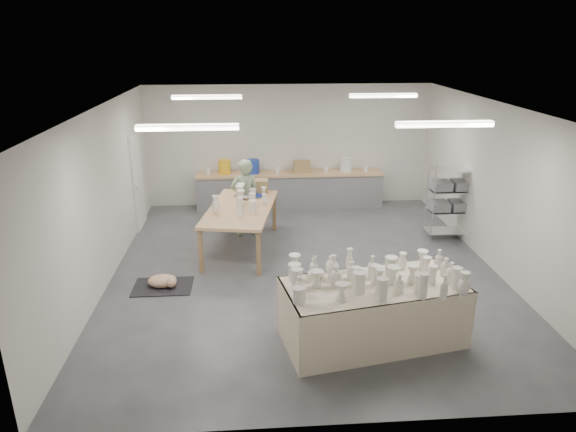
{
  "coord_description": "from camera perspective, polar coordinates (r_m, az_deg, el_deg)",
  "views": [
    {
      "loc": [
        -0.94,
        -8.59,
        4.16
      ],
      "look_at": [
        -0.31,
        0.07,
        1.05
      ],
      "focal_mm": 32.0,
      "sensor_mm": 36.0,
      "label": 1
    }
  ],
  "objects": [
    {
      "name": "cat",
      "position": [
        9.16,
        -13.66,
        -7.01
      ],
      "size": [
        0.52,
        0.39,
        0.21
      ],
      "rotation": [
        0.0,
        0.0,
        0.08
      ],
      "color": "white",
      "rests_on": "rug"
    },
    {
      "name": "back_counter",
      "position": [
        12.84,
        0.15,
        3.08
      ],
      "size": [
        4.6,
        0.6,
        1.24
      ],
      "color": "tan",
      "rests_on": "ground"
    },
    {
      "name": "rug",
      "position": [
        9.23,
        -13.73,
        -7.62
      ],
      "size": [
        1.0,
        0.7,
        0.02
      ],
      "primitive_type": "cube",
      "color": "black",
      "rests_on": "ground"
    },
    {
      "name": "potter",
      "position": [
        10.96,
        -4.78,
        2.02
      ],
      "size": [
        0.69,
        0.52,
        1.69
      ],
      "primitive_type": "imported",
      "rotation": [
        0.0,
        0.0,
        3.35
      ],
      "color": "gray",
      "rests_on": "ground"
    },
    {
      "name": "red_stool",
      "position": [
        11.39,
        -4.69,
        -0.16
      ],
      "size": [
        0.48,
        0.48,
        0.34
      ],
      "rotation": [
        0.0,
        0.0,
        -0.42
      ],
      "color": "#AD1E18",
      "rests_on": "ground"
    },
    {
      "name": "drying_table",
      "position": [
        7.44,
        9.33,
        -10.23
      ],
      "size": [
        2.67,
        1.64,
        1.25
      ],
      "rotation": [
        0.0,
        0.0,
        0.19
      ],
      "color": "olive",
      "rests_on": "ground"
    },
    {
      "name": "work_table",
      "position": [
        10.31,
        -5.05,
        1.18
      ],
      "size": [
        1.6,
        2.57,
        1.28
      ],
      "rotation": [
        0.0,
        0.0,
        -0.17
      ],
      "color": "tan",
      "rests_on": "ground"
    },
    {
      "name": "wire_shelf",
      "position": [
        11.29,
        17.55,
        2.07
      ],
      "size": [
        0.88,
        0.48,
        1.8
      ],
      "color": "silver",
      "rests_on": "ground"
    },
    {
      "name": "room",
      "position": [
        8.96,
        1.28,
        6.12
      ],
      "size": [
        8.0,
        8.02,
        3.0
      ],
      "color": "#424449",
      "rests_on": "ground"
    }
  ]
}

